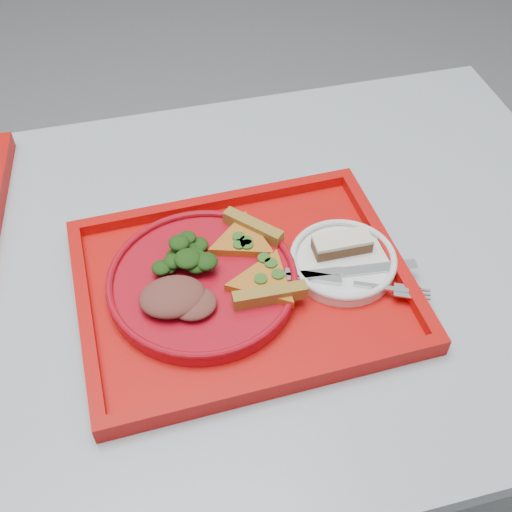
% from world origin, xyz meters
% --- Properties ---
extents(ground, '(10.00, 10.00, 0.00)m').
position_xyz_m(ground, '(0.00, 0.00, 0.00)').
color(ground, gray).
rests_on(ground, ground).
extents(table, '(1.60, 0.80, 0.75)m').
position_xyz_m(table, '(0.00, 0.00, 0.68)').
color(table, '#9DA5B0').
rests_on(table, ground).
extents(tray_main, '(0.46, 0.36, 0.01)m').
position_xyz_m(tray_main, '(0.22, -0.05, 0.76)').
color(tray_main, red).
rests_on(tray_main, table).
extents(dinner_plate, '(0.26, 0.26, 0.02)m').
position_xyz_m(dinner_plate, '(0.17, -0.04, 0.77)').
color(dinner_plate, '#AD0B19').
rests_on(dinner_plate, tray_main).
extents(side_plate, '(0.15, 0.15, 0.01)m').
position_xyz_m(side_plate, '(0.37, -0.05, 0.77)').
color(side_plate, white).
rests_on(side_plate, tray_main).
extents(pizza_slice_a, '(0.10, 0.12, 0.02)m').
position_xyz_m(pizza_slice_a, '(0.25, -0.07, 0.79)').
color(pizza_slice_a, gold).
rests_on(pizza_slice_a, dinner_plate).
extents(pizza_slice_b, '(0.14, 0.14, 0.02)m').
position_xyz_m(pizza_slice_b, '(0.24, 0.01, 0.79)').
color(pizza_slice_b, gold).
rests_on(pizza_slice_b, dinner_plate).
extents(salad_heap, '(0.08, 0.07, 0.04)m').
position_xyz_m(salad_heap, '(0.15, -0.00, 0.80)').
color(salad_heap, black).
rests_on(salad_heap, dinner_plate).
extents(meat_portion, '(0.09, 0.07, 0.03)m').
position_xyz_m(meat_portion, '(0.12, -0.07, 0.79)').
color(meat_portion, brown).
rests_on(meat_portion, dinner_plate).
extents(dessert_bar, '(0.08, 0.03, 0.02)m').
position_xyz_m(dessert_bar, '(0.37, -0.03, 0.79)').
color(dessert_bar, '#482D18').
rests_on(dessert_bar, side_plate).
extents(knife, '(0.19, 0.03, 0.01)m').
position_xyz_m(knife, '(0.37, -0.08, 0.78)').
color(knife, silver).
rests_on(knife, side_plate).
extents(fork, '(0.18, 0.10, 0.01)m').
position_xyz_m(fork, '(0.36, -0.10, 0.78)').
color(fork, silver).
rests_on(fork, side_plate).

